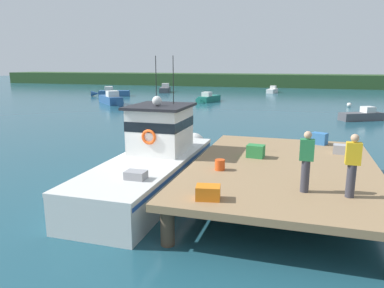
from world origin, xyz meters
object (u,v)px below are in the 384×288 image
object	(u,v)px
mooring_buoy_inshore	(143,109)
main_fishing_boat	(155,161)
crate_single_far	(256,151)
moored_boat_outer_mooring	(208,98)
moored_boat_off_the_point	(165,89)
mooring_buoy_outer	(182,105)
mooring_buoy_spare_mooring	(349,105)
crate_stack_near_edge	(319,139)
deckhand_further_back	(306,160)
crate_single_by_cleat	(342,149)
moored_boat_near_channel	(273,90)
moored_boat_far_left	(364,116)
crate_stack_mid_dock	(208,193)
mooring_buoy_channel_marker	(146,125)
bait_bucket	(220,165)
moored_boat_mid_harbor	(112,99)
deckhand_by_the_boat	(352,164)
moored_boat_far_right	(112,93)

from	to	relation	value
mooring_buoy_inshore	main_fishing_boat	bearing A→B (deg)	-64.54
crate_single_far	moored_boat_outer_mooring	xyz separation A→B (m)	(-9.22, 29.40, -1.02)
moored_boat_off_the_point	mooring_buoy_outer	world-z (taller)	moored_boat_off_the_point
mooring_buoy_spare_mooring	mooring_buoy_inshore	bearing A→B (deg)	-154.11
crate_stack_near_edge	deckhand_further_back	xyz separation A→B (m)	(-0.60, -6.23, 0.62)
crate_stack_near_edge	crate_single_by_cleat	bearing A→B (deg)	-64.00
moored_boat_near_channel	moored_boat_far_left	bearing A→B (deg)	-70.64
crate_single_by_cleat	moored_boat_near_channel	bearing A→B (deg)	97.67
crate_stack_near_edge	moored_boat_far_left	size ratio (longest dim) A/B	0.14
moored_boat_near_channel	mooring_buoy_outer	distance (m)	23.50
crate_stack_mid_dock	mooring_buoy_channel_marker	xyz separation A→B (m)	(-8.57, 15.52, -1.18)
mooring_buoy_channel_marker	mooring_buoy_spare_mooring	xyz separation A→B (m)	(15.50, 17.52, 0.04)
main_fishing_boat	bait_bucket	bearing A→B (deg)	-22.17
moored_boat_off_the_point	mooring_buoy_inshore	world-z (taller)	moored_boat_off_the_point
crate_stack_near_edge	crate_stack_mid_dock	size ratio (longest dim) A/B	1.00
deckhand_further_back	mooring_buoy_outer	bearing A→B (deg)	114.62
crate_single_far	moored_boat_mid_harbor	xyz separation A→B (m)	(-19.12, 24.08, -0.91)
moored_boat_far_left	deckhand_further_back	bearing A→B (deg)	-101.94
moored_boat_far_left	moored_boat_mid_harbor	bearing A→B (deg)	169.04
crate_stack_mid_dock	moored_boat_outer_mooring	xyz separation A→B (m)	(-8.60, 33.92, -0.96)
crate_single_by_cleat	moored_boat_outer_mooring	bearing A→B (deg)	113.67
moored_boat_near_channel	moored_boat_off_the_point	xyz separation A→B (m)	(-16.52, -3.74, 0.10)
bait_bucket	crate_stack_near_edge	bearing A→B (deg)	57.11
mooring_buoy_spare_mooring	deckhand_by_the_boat	bearing A→B (deg)	-96.31
mooring_buoy_inshore	deckhand_by_the_boat	bearing A→B (deg)	-54.75
moored_boat_near_channel	moored_boat_far_left	xyz separation A→B (m)	(9.36, -26.65, 0.02)
main_fishing_boat	crate_stack_near_edge	size ratio (longest dim) A/B	16.33
crate_single_by_cleat	deckhand_further_back	world-z (taller)	deckhand_further_back
main_fishing_boat	moored_boat_mid_harbor	bearing A→B (deg)	121.97
crate_single_by_cleat	bait_bucket	size ratio (longest dim) A/B	1.76
main_fishing_boat	mooring_buoy_outer	xyz separation A→B (m)	(-7.04, 24.41, -0.78)
deckhand_by_the_boat	mooring_buoy_outer	size ratio (longest dim) A/B	3.55
crate_single_far	mooring_buoy_channel_marker	bearing A→B (deg)	129.89
mooring_buoy_spare_mooring	mooring_buoy_inshore	distance (m)	21.54
moored_boat_mid_harbor	moored_boat_far_left	bearing A→B (deg)	-10.96
moored_boat_far_left	mooring_buoy_spare_mooring	size ratio (longest dim) A/B	9.02
crate_stack_mid_dock	moored_boat_far_left	size ratio (longest dim) A/B	0.14
moored_boat_far_right	moored_boat_mid_harbor	bearing A→B (deg)	-61.10
moored_boat_near_channel	mooring_buoy_outer	bearing A→B (deg)	-109.04
moored_boat_far_left	moored_boat_near_channel	bearing A→B (deg)	109.36
main_fishing_boat	mooring_buoy_spare_mooring	distance (m)	30.98
moored_boat_mid_harbor	bait_bucket	bearing A→B (deg)	-54.97
mooring_buoy_outer	mooring_buoy_inshore	distance (m)	5.09
moored_boat_far_right	deckhand_by_the_boat	bearing A→B (deg)	-53.56
main_fishing_boat	deckhand_by_the_boat	bearing A→B (deg)	-21.41
moored_boat_outer_mooring	mooring_buoy_inshore	world-z (taller)	moored_boat_outer_mooring
crate_stack_near_edge	moored_boat_near_channel	xyz separation A→B (m)	(-5.23, 42.80, -1.08)
deckhand_by_the_boat	mooring_buoy_inshore	world-z (taller)	deckhand_by_the_boat
crate_stack_mid_dock	mooring_buoy_outer	size ratio (longest dim) A/B	1.31
crate_stack_mid_dock	crate_single_by_cleat	bearing A→B (deg)	58.62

